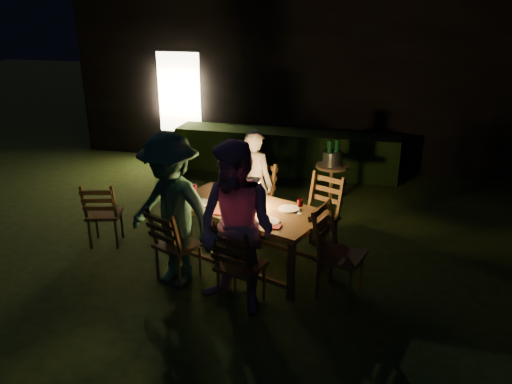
% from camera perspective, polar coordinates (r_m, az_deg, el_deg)
% --- Properties ---
extents(garden_envelope, '(40.00, 40.00, 3.20)m').
position_cam_1_polar(garden_envelope, '(11.58, 8.33, 13.26)').
color(garden_envelope, black).
rests_on(garden_envelope, ground).
extents(dining_table, '(2.05, 1.49, 0.77)m').
position_cam_1_polar(dining_table, '(6.00, -1.02, -2.40)').
color(dining_table, '#55391C').
rests_on(dining_table, ground).
extents(chair_near_left, '(0.59, 0.61, 0.98)m').
position_cam_1_polar(chair_near_left, '(5.89, -8.99, -7.36)').
color(chair_near_left, '#55391C').
rests_on(chair_near_left, ground).
extents(chair_near_right, '(0.55, 0.58, 1.00)m').
position_cam_1_polar(chair_near_right, '(5.38, -1.81, -9.97)').
color(chair_near_right, '#55391C').
rests_on(chair_near_right, ground).
extents(chair_far_left, '(0.62, 0.64, 1.04)m').
position_cam_1_polar(chair_far_left, '(6.96, -0.36, -2.37)').
color(chair_far_left, '#55391C').
rests_on(chair_far_left, ground).
extents(chair_far_right, '(0.63, 0.65, 1.05)m').
position_cam_1_polar(chair_far_right, '(6.50, 6.95, -4.28)').
color(chair_far_right, '#55391C').
rests_on(chair_far_right, ground).
extents(chair_end, '(0.62, 0.59, 1.06)m').
position_cam_1_polar(chair_end, '(5.61, 9.41, -8.64)').
color(chair_end, '#55391C').
rests_on(chair_end, ground).
extents(chair_spare, '(0.53, 0.55, 0.95)m').
position_cam_1_polar(chair_spare, '(6.96, -16.85, -3.57)').
color(chair_spare, '#55391C').
rests_on(chair_spare, ground).
extents(person_house_side, '(0.63, 0.52, 1.49)m').
position_cam_1_polar(person_house_side, '(6.84, -0.15, 1.07)').
color(person_house_side, beige).
rests_on(person_house_side, ground).
extents(person_opp_right, '(1.07, 0.95, 1.82)m').
position_cam_1_polar(person_opp_right, '(5.06, -2.23, -4.26)').
color(person_opp_right, '#B47CA7').
rests_on(person_opp_right, ground).
extents(person_opp_left, '(1.31, 1.01, 1.78)m').
position_cam_1_polar(person_opp_left, '(5.61, -9.66, -2.21)').
color(person_opp_left, '#2F5E49').
rests_on(person_opp_left, ground).
extents(lantern, '(0.16, 0.16, 0.35)m').
position_cam_1_polar(lantern, '(5.92, -0.36, -0.27)').
color(lantern, white).
rests_on(lantern, dining_table).
extents(plate_far_left, '(0.25, 0.25, 0.01)m').
position_cam_1_polar(plate_far_left, '(6.44, -3.90, 0.01)').
color(plate_far_left, white).
rests_on(plate_far_left, dining_table).
extents(plate_near_left, '(0.25, 0.25, 0.01)m').
position_cam_1_polar(plate_near_left, '(6.12, -6.43, -1.20)').
color(plate_near_left, white).
rests_on(plate_near_left, dining_table).
extents(plate_far_right, '(0.25, 0.25, 0.01)m').
position_cam_1_polar(plate_far_right, '(5.91, 3.77, -1.92)').
color(plate_far_right, white).
rests_on(plate_far_right, dining_table).
extents(plate_near_right, '(0.25, 0.25, 0.01)m').
position_cam_1_polar(plate_near_right, '(5.57, 1.46, -3.37)').
color(plate_near_right, white).
rests_on(plate_near_right, dining_table).
extents(wineglass_a, '(0.06, 0.06, 0.18)m').
position_cam_1_polar(wineglass_a, '(6.31, -1.79, 0.40)').
color(wineglass_a, '#59070F').
rests_on(wineglass_a, dining_table).
extents(wineglass_b, '(0.06, 0.06, 0.18)m').
position_cam_1_polar(wineglass_b, '(6.27, -7.06, 0.10)').
color(wineglass_b, '#59070F').
rests_on(wineglass_b, dining_table).
extents(wineglass_c, '(0.06, 0.06, 0.18)m').
position_cam_1_polar(wineglass_c, '(5.56, -0.17, -2.47)').
color(wineglass_c, '#59070F').
rests_on(wineglass_c, dining_table).
extents(wineglass_d, '(0.06, 0.06, 0.18)m').
position_cam_1_polar(wineglass_d, '(5.77, 5.04, -1.68)').
color(wineglass_d, '#59070F').
rests_on(wineglass_d, dining_table).
extents(wineglass_e, '(0.06, 0.06, 0.18)m').
position_cam_1_polar(wineglass_e, '(5.77, -3.56, -1.65)').
color(wineglass_e, silver).
rests_on(wineglass_e, dining_table).
extents(bottle_table, '(0.07, 0.07, 0.28)m').
position_cam_1_polar(bottle_table, '(6.05, -2.97, 0.01)').
color(bottle_table, '#0F471E').
rests_on(bottle_table, dining_table).
extents(napkin_left, '(0.18, 0.14, 0.01)m').
position_cam_1_polar(napkin_left, '(5.81, -4.06, -2.35)').
color(napkin_left, red).
rests_on(napkin_left, dining_table).
extents(napkin_right, '(0.18, 0.14, 0.01)m').
position_cam_1_polar(napkin_right, '(5.46, 1.88, -3.91)').
color(napkin_right, red).
rests_on(napkin_right, dining_table).
extents(phone, '(0.14, 0.07, 0.01)m').
position_cam_1_polar(phone, '(6.11, -7.42, -1.32)').
color(phone, black).
rests_on(phone, dining_table).
extents(side_table, '(0.51, 0.51, 0.69)m').
position_cam_1_polar(side_table, '(7.90, 8.66, 2.50)').
color(side_table, olive).
rests_on(side_table, ground).
extents(ice_bucket, '(0.30, 0.30, 0.22)m').
position_cam_1_polar(ice_bucket, '(7.84, 8.73, 3.83)').
color(ice_bucket, '#A5A8AD').
rests_on(ice_bucket, side_table).
extents(bottle_bucket_a, '(0.07, 0.07, 0.32)m').
position_cam_1_polar(bottle_bucket_a, '(7.79, 8.35, 4.13)').
color(bottle_bucket_a, '#0F471E').
rests_on(bottle_bucket_a, side_table).
extents(bottle_bucket_b, '(0.07, 0.07, 0.32)m').
position_cam_1_polar(bottle_bucket_b, '(7.86, 9.15, 4.23)').
color(bottle_bucket_b, '#0F471E').
rests_on(bottle_bucket_b, side_table).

